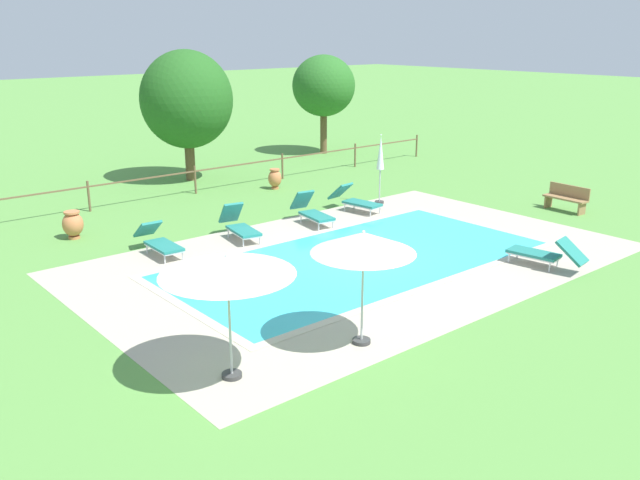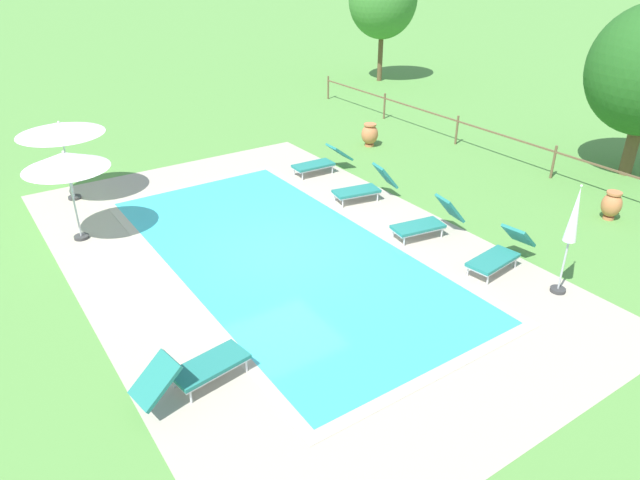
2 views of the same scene
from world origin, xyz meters
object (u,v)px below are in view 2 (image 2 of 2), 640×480
Objects in this scene: sun_lounger_south_near_corner at (321,162)px; terracotta_urn_near_fence at (370,134)px; sun_lounger_north_near_steps at (365,187)px; sun_lounger_north_far at (501,253)px; patio_umbrella_open_foreground at (65,161)px; terracotta_urn_by_tree at (612,205)px; patio_umbrella_closed_row_mid_west at (573,223)px; patio_umbrella_open_by_bench at (60,129)px; sun_lounger_north_end at (427,222)px; sun_lounger_north_mid at (195,370)px.

terracotta_urn_near_fence is (-1.24, 2.96, 0.07)m from sun_lounger_south_near_corner.
sun_lounger_north_far is at bearing 1.71° from sun_lounger_north_near_steps.
patio_umbrella_open_foreground is 2.79× the size of terracotta_urn_near_fence.
patio_umbrella_open_foreground is at bearing -119.43° from terracotta_urn_by_tree.
sun_lounger_north_near_steps is 6.57m from terracotta_urn_by_tree.
patio_umbrella_open_foreground reaches higher than sun_lounger_south_near_corner.
sun_lounger_north_near_steps is at bearing 74.27° from patio_umbrella_open_foreground.
sun_lounger_north_far is 1.88m from patio_umbrella_closed_row_mid_west.
sun_lounger_south_near_corner is 8.43m from terracotta_urn_by_tree.
patio_umbrella_open_foreground is at bearing -132.34° from sun_lounger_north_far.
patio_umbrella_open_by_bench reaches higher than sun_lounger_north_far.
sun_lounger_north_far is 2.12m from sun_lounger_north_end.
sun_lounger_north_near_steps reaches higher than terracotta_urn_by_tree.
sun_lounger_south_near_corner is 0.87× the size of patio_umbrella_open_by_bench.
sun_lounger_north_far is 0.88× the size of patio_umbrella_open_foreground.
sun_lounger_north_far is at bearing 47.66° from patio_umbrella_open_foreground.
sun_lounger_south_near_corner is at bearing 93.19° from patio_umbrella_open_foreground.
patio_umbrella_closed_row_mid_west is 10.32m from terracotta_urn_near_fence.
sun_lounger_south_near_corner is 7.74m from patio_umbrella_open_foreground.
sun_lounger_north_mid is at bearing -101.64° from patio_umbrella_closed_row_mid_west.
sun_lounger_north_far is at bearing -88.96° from terracotta_urn_by_tree.
sun_lounger_north_near_steps reaches higher than sun_lounger_north_mid.
sun_lounger_north_near_steps is at bearing 55.35° from patio_umbrella_open_by_bench.
terracotta_urn_near_fence is at bearing 160.52° from sun_lounger_north_far.
patio_umbrella_closed_row_mid_west is (1.55, 7.54, 1.25)m from sun_lounger_north_mid.
terracotta_urn_near_fence is (-9.87, 2.75, -1.19)m from patio_umbrella_closed_row_mid_west.
sun_lounger_north_far is 4.47m from terracotta_urn_by_tree.
sun_lounger_north_near_steps is 0.94× the size of sun_lounger_north_mid.
sun_lounger_north_far is at bearing 88.66° from sun_lounger_north_mid.
patio_umbrella_closed_row_mid_west is at bearing -15.58° from terracotta_urn_near_fence.
terracotta_urn_by_tree is (0.09, 11.76, 0.05)m from sun_lounger_north_mid.
sun_lounger_north_far is 0.87× the size of patio_umbrella_open_by_bench.
sun_lounger_south_near_corner is (-7.08, 7.33, -0.00)m from sun_lounger_north_mid.
sun_lounger_north_mid is at bearing -91.34° from sun_lounger_north_far.
sun_lounger_north_mid reaches higher than terracotta_urn_near_fence.
sun_lounger_south_near_corner is 0.88× the size of patio_umbrella_open_foreground.
terracotta_urn_by_tree is at bearing 50.61° from patio_umbrella_open_by_bench.
sun_lounger_south_near_corner is at bearing -67.32° from terracotta_urn_near_fence.
sun_lounger_north_end is (-2.10, -0.25, 0.01)m from sun_lounger_north_far.
patio_umbrella_closed_row_mid_west is at bearing 8.15° from sun_lounger_north_end.
patio_umbrella_open_foreground is at bearing -178.21° from sun_lounger_north_mid.
patio_umbrella_open_foreground reaches higher than sun_lounger_north_far.
patio_umbrella_open_by_bench is 13.11m from patio_umbrella_closed_row_mid_west.
patio_umbrella_open_by_bench reaches higher than sun_lounger_north_mid.
patio_umbrella_closed_row_mid_west is at bearing 43.32° from patio_umbrella_open_foreground.
sun_lounger_north_end reaches higher than sun_lounger_north_far.
sun_lounger_south_near_corner is (-2.49, 0.19, -0.02)m from sun_lounger_north_near_steps.
sun_lounger_north_near_steps is at bearing 177.73° from sun_lounger_north_end.
sun_lounger_north_near_steps is 8.53m from patio_umbrella_open_by_bench.
sun_lounger_north_near_steps is at bearing -40.16° from terracotta_urn_near_fence.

